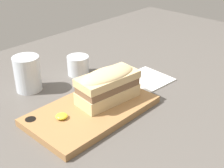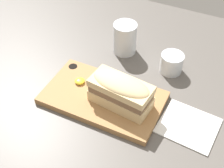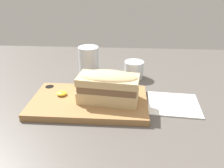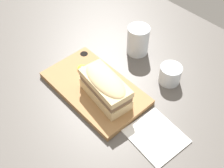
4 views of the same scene
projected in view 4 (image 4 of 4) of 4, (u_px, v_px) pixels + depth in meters
dining_table at (96, 110)px, 88.40cm from camera, size 199.27×128.65×2.00cm
serving_board at (95, 88)px, 91.93cm from camera, size 34.58×19.93×1.99cm
sandwich at (105, 86)px, 84.51cm from camera, size 18.14×9.96×9.18cm
mustard_dollop at (82, 68)px, 95.81cm from camera, size 3.05×3.05×1.22cm
water_glass at (138, 42)px, 101.74cm from camera, size 7.93×7.93×10.83cm
wine_glass at (170, 75)px, 93.09cm from camera, size 7.27×7.27×6.36cm
napkin at (156, 136)px, 80.66cm from camera, size 16.31×14.80×0.40cm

